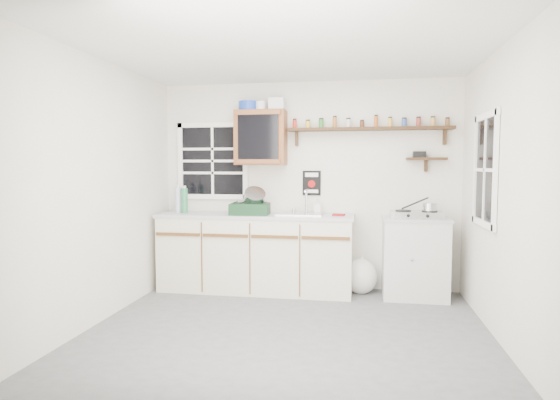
{
  "coord_description": "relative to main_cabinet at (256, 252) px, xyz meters",
  "views": [
    {
      "loc": [
        0.63,
        -4.08,
        1.49
      ],
      "look_at": [
        -0.16,
        0.55,
        1.14
      ],
      "focal_mm": 30.0,
      "sensor_mm": 36.0,
      "label": 1
    }
  ],
  "objects": [
    {
      "name": "trash_bag",
      "position": [
        1.24,
        0.1,
        -0.26
      ],
      "size": [
        0.41,
        0.37,
        0.47
      ],
      "color": "white",
      "rests_on": "floor"
    },
    {
      "name": "window_back",
      "position": [
        -0.62,
        0.29,
        1.09
      ],
      "size": [
        0.93,
        0.03,
        0.98
      ],
      "color": "black",
      "rests_on": "wall_back"
    },
    {
      "name": "water_bottles",
      "position": [
        -0.93,
        0.0,
        0.61
      ],
      "size": [
        0.17,
        0.12,
        0.34
      ],
      "color": "#ADBECB",
      "rests_on": "main_cabinet"
    },
    {
      "name": "hotplate",
      "position": [
        1.84,
        0.01,
        0.49
      ],
      "size": [
        0.57,
        0.31,
        0.08
      ],
      "rotation": [
        0.0,
        0.0,
        -0.01
      ],
      "color": "#B4B5B9",
      "rests_on": "right_cabinet"
    },
    {
      "name": "upper_cabinet_clutter",
      "position": [
        0.02,
        0.14,
        1.75
      ],
      "size": [
        0.55,
        0.24,
        0.14
      ],
      "color": "#1938A3",
      "rests_on": "upper_cabinet"
    },
    {
      "name": "room",
      "position": [
        0.58,
        -1.3,
        0.79
      ],
      "size": [
        3.64,
        3.24,
        2.54
      ],
      "color": "#505052",
      "rests_on": "ground"
    },
    {
      "name": "saucepan",
      "position": [
        1.98,
        0.01,
        0.57
      ],
      "size": [
        0.37,
        0.18,
        0.16
      ],
      "rotation": [
        0.0,
        0.0,
        -0.16
      ],
      "color": "#B4B5B9",
      "rests_on": "hotplate"
    },
    {
      "name": "secondary_shelf",
      "position": [
        1.94,
        0.22,
        1.12
      ],
      "size": [
        0.45,
        0.16,
        0.24
      ],
      "color": "black",
      "rests_on": "wall_back"
    },
    {
      "name": "upper_cabinet",
      "position": [
        0.03,
        0.14,
        1.36
      ],
      "size": [
        0.6,
        0.32,
        0.65
      ],
      "color": "brown",
      "rests_on": "wall_back"
    },
    {
      "name": "dish_rack",
      "position": [
        -0.03,
        -0.08,
        0.57
      ],
      "size": [
        0.46,
        0.36,
        0.33
      ],
      "rotation": [
        0.0,
        0.0,
        0.06
      ],
      "color": "black",
      "rests_on": "main_cabinet"
    },
    {
      "name": "sink",
      "position": [
        0.54,
        0.01,
        0.47
      ],
      "size": [
        0.52,
        0.44,
        0.29
      ],
      "color": "#B4B5B9",
      "rests_on": "main_cabinet"
    },
    {
      "name": "warning_sign",
      "position": [
        0.63,
        0.29,
        0.82
      ],
      "size": [
        0.22,
        0.02,
        0.3
      ],
      "color": "black",
      "rests_on": "wall_back"
    },
    {
      "name": "rag",
      "position": [
        0.98,
        -0.03,
        0.47
      ],
      "size": [
        0.15,
        0.13,
        0.02
      ],
      "primitive_type": "cube",
      "rotation": [
        0.0,
        0.0,
        -0.12
      ],
      "color": "maroon",
      "rests_on": "main_cabinet"
    },
    {
      "name": "window_right",
      "position": [
        2.37,
        -0.75,
        0.99
      ],
      "size": [
        0.03,
        0.78,
        1.08
      ],
      "color": "black",
      "rests_on": "wall_back"
    },
    {
      "name": "right_cabinet",
      "position": [
        1.83,
        0.03,
        -0.01
      ],
      "size": [
        0.73,
        0.57,
        0.91
      ],
      "color": "silver",
      "rests_on": "floor"
    },
    {
      "name": "soap_bottle",
      "position": [
        0.72,
        0.17,
        0.55
      ],
      "size": [
        0.09,
        0.09,
        0.18
      ],
      "primitive_type": "imported",
      "rotation": [
        0.0,
        0.0,
        0.08
      ],
      "color": "silver",
      "rests_on": "main_cabinet"
    },
    {
      "name": "main_cabinet",
      "position": [
        0.0,
        0.0,
        0.0
      ],
      "size": [
        2.31,
        0.63,
        0.92
      ],
      "color": "beige",
      "rests_on": "floor"
    },
    {
      "name": "spice_shelf",
      "position": [
        1.31,
        0.21,
        1.47
      ],
      "size": [
        1.91,
        0.18,
        0.35
      ],
      "color": "black",
      "rests_on": "wall_back"
    }
  ]
}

